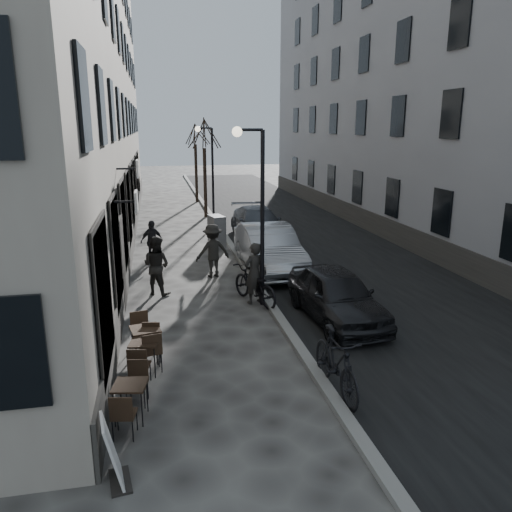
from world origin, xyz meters
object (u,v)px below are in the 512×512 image
object	(u,v)px
pedestrian_near	(156,266)
moped	(336,363)
tree_near	(204,134)
sign_board	(114,458)
utility_cabinet	(217,232)
car_far	(258,223)
streetlamp_far	(209,165)
car_mid	(269,248)
pedestrian_mid	(213,251)
bistro_set_b	(145,353)
tree_far	(195,133)
bistro_set_a	(131,398)
bicycle	(254,285)
bistro_set_c	(146,341)
car_near	(337,295)
pedestrian_far	(152,241)
streetlamp_near	(256,198)

from	to	relation	value
pedestrian_near	moped	size ratio (longest dim) A/B	0.87
tree_near	sign_board	xyz separation A→B (m)	(-3.62, -22.01, -4.24)
utility_cabinet	moped	distance (m)	12.43
sign_board	car_far	bearing A→B (deg)	62.15
streetlamp_far	car_far	size ratio (longest dim) A/B	1.05
utility_cabinet	car_far	world-z (taller)	utility_cabinet
car_mid	streetlamp_far	bearing A→B (deg)	96.87
pedestrian_mid	tree_near	bearing A→B (deg)	-107.27
bistro_set_b	pedestrian_mid	bearing A→B (deg)	82.91
tree_near	tree_far	bearing A→B (deg)	90.00
streetlamp_far	bistro_set_a	xyz separation A→B (m)	(-3.37, -17.36, -2.73)
bicycle	car_far	bearing A→B (deg)	-124.63
bistro_set_c	bicycle	xyz separation A→B (m)	(3.10, 3.18, 0.10)
car_near	car_far	world-z (taller)	same
streetlamp_far	car_mid	world-z (taller)	streetlamp_far
tree_far	utility_cabinet	size ratio (longest dim) A/B	4.02
utility_cabinet	moped	bearing A→B (deg)	-98.99
bistro_set_b	car_far	world-z (taller)	car_far
sign_board	bicycle	world-z (taller)	bicycle
streetlamp_far	tree_far	distance (m)	9.12
car_mid	moped	world-z (taller)	car_mid
tree_near	pedestrian_far	distance (m)	10.69
tree_near	tree_far	size ratio (longest dim) A/B	1.00
tree_near	bistro_set_c	xyz separation A→B (m)	(-3.20, -18.01, -4.20)
tree_near	bistro_set_a	xyz separation A→B (m)	(-3.44, -20.36, -4.24)
streetlamp_near	bicycle	xyz separation A→B (m)	(-0.03, 0.17, -2.60)
bistro_set_a	moped	size ratio (longest dim) A/B	0.68
car_far	bistro_set_c	bearing A→B (deg)	-114.19
streetlamp_near	streetlamp_far	size ratio (longest dim) A/B	1.00
tree_far	moped	size ratio (longest dim) A/B	2.69
streetlamp_far	moped	xyz separation A→B (m)	(0.52, -17.20, -2.52)
moped	pedestrian_mid	bearing A→B (deg)	97.48
bistro_set_a	tree_near	bearing A→B (deg)	90.50
pedestrian_mid	car_mid	world-z (taller)	pedestrian_mid
pedestrian_far	moped	xyz separation A→B (m)	(3.50, -10.71, -0.17)
bistro_set_a	utility_cabinet	world-z (taller)	utility_cabinet
bistro_set_b	car_far	bearing A→B (deg)	79.42
bicycle	streetlamp_near	bearing A→B (deg)	76.80
bicycle	moped	xyz separation A→B (m)	(0.55, -5.37, 0.08)
tree_far	car_mid	size ratio (longest dim) A/B	1.15
bistro_set_b	sign_board	distance (m)	3.42
bistro_set_c	bicycle	bearing A→B (deg)	34.02
streetlamp_far	car_far	xyz separation A→B (m)	(1.88, -3.11, -2.45)
bistro_set_c	car_far	xyz separation A→B (m)	(5.01, 11.90, 0.24)
tree_far	utility_cabinet	bearing A→B (deg)	-91.39
car_far	car_near	bearing A→B (deg)	-91.36
streetlamp_near	tree_far	world-z (taller)	tree_far
sign_board	streetlamp_far	bearing A→B (deg)	70.42
tree_far	moped	distance (m)	26.51
car_near	moped	size ratio (longest dim) A/B	1.95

